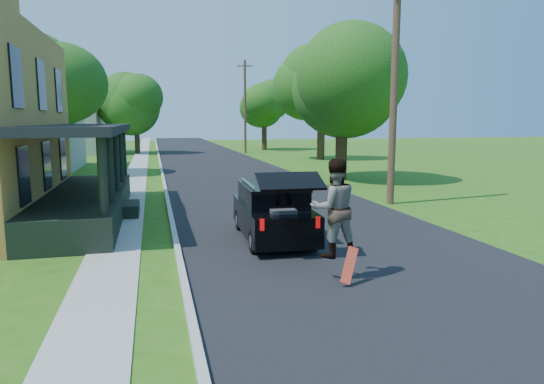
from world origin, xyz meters
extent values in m
plane|color=#2B5B12|center=(0.00, 0.00, 0.00)|extent=(140.00, 140.00, 0.00)
cube|color=black|center=(0.00, 20.00, 0.00)|extent=(8.00, 120.00, 0.02)
cube|color=#ADADA8|center=(-4.05, 20.00, 0.00)|extent=(0.15, 120.00, 0.12)
cube|color=#9F9D96|center=(-5.60, 20.00, 0.00)|extent=(1.30, 120.00, 0.03)
cube|color=#9F9D96|center=(-9.50, 6.00, 0.00)|extent=(6.50, 1.20, 0.03)
cube|color=black|center=(-6.80, 6.00, 0.45)|extent=(2.40, 10.00, 0.90)
cube|color=black|center=(-6.80, 6.00, 3.00)|extent=(2.60, 10.30, 0.25)
cube|color=#A9A495|center=(-13.50, 24.00, 2.50)|extent=(8.00, 8.00, 5.00)
pyramid|color=black|center=(-13.50, 24.00, 7.20)|extent=(12.78, 12.78, 2.20)
cube|color=#A9A495|center=(-13.50, 40.00, 2.50)|extent=(8.00, 8.00, 5.00)
pyramid|color=black|center=(-13.50, 40.00, 7.20)|extent=(12.78, 12.78, 2.20)
cube|color=black|center=(-1.40, 1.50, 0.59)|extent=(1.85, 4.09, 0.78)
cube|color=black|center=(-1.39, 1.64, 1.22)|extent=(1.65, 2.55, 0.50)
cube|color=black|center=(-1.39, 1.64, 1.49)|extent=(1.69, 2.63, 0.07)
cube|color=black|center=(-1.48, -0.46, 1.87)|extent=(1.59, 0.90, 0.35)
cube|color=#333338|center=(-1.45, 0.29, 0.87)|extent=(0.66, 0.57, 0.41)
cube|color=silver|center=(-2.07, 1.66, 1.57)|extent=(0.14, 2.21, 0.05)
cube|color=silver|center=(-0.72, 1.61, 1.57)|extent=(0.14, 2.21, 0.05)
cube|color=#990505|center=(-2.15, -0.46, 0.87)|extent=(0.11, 0.06, 0.27)
cube|color=#990505|center=(-0.80, -0.52, 0.87)|extent=(0.11, 0.06, 0.27)
cylinder|color=black|center=(-2.08, 2.86, 0.31)|extent=(0.24, 0.63, 0.62)
cylinder|color=black|center=(-0.61, 2.80, 0.31)|extent=(0.24, 0.63, 0.62)
cylinder|color=black|center=(-2.19, 0.20, 0.31)|extent=(0.24, 0.63, 0.62)
cylinder|color=black|center=(-0.72, 0.14, 0.31)|extent=(0.24, 0.63, 0.62)
imported|color=black|center=(-1.00, -2.07, 1.50)|extent=(1.01, 0.79, 2.04)
cube|color=red|center=(-0.83, -2.54, 0.42)|extent=(0.49, 0.37, 0.72)
cylinder|color=black|center=(-10.50, 19.55, 1.62)|extent=(0.74, 0.74, 3.24)
sphere|color=#40741F|center=(-10.50, 19.55, 5.02)|extent=(6.77, 6.77, 5.34)
sphere|color=#40741F|center=(-10.21, 19.12, 6.21)|extent=(5.87, 5.87, 4.63)
sphere|color=#40741F|center=(-10.86, 20.11, 5.61)|extent=(6.02, 6.02, 4.74)
cylinder|color=black|center=(-6.00, 38.28, 1.57)|extent=(0.64, 0.64, 3.15)
sphere|color=#40741F|center=(-6.00, 38.28, 4.84)|extent=(6.53, 6.53, 5.07)
sphere|color=#40741F|center=(-5.58, 38.16, 5.96)|extent=(5.66, 5.66, 4.39)
sphere|color=#40741F|center=(-6.54, 38.46, 5.40)|extent=(5.80, 5.80, 4.50)
cylinder|color=black|center=(5.50, 13.71, 1.54)|extent=(0.79, 0.79, 3.09)
sphere|color=#40741F|center=(5.50, 13.71, 4.88)|extent=(6.58, 6.58, 5.36)
sphere|color=#40741F|center=(6.03, 13.50, 6.07)|extent=(5.70, 5.70, 4.65)
sphere|color=#40741F|center=(4.83, 14.00, 5.47)|extent=(5.85, 5.85, 4.76)
cylinder|color=black|center=(9.09, 27.17, 2.16)|extent=(0.77, 0.77, 4.31)
sphere|color=#40741F|center=(9.09, 27.17, 6.39)|extent=(7.60, 7.60, 6.25)
sphere|color=#40741F|center=(9.61, 26.95, 7.78)|extent=(6.58, 6.58, 5.41)
sphere|color=#40741F|center=(8.44, 27.46, 7.09)|extent=(6.75, 6.75, 5.55)
cylinder|color=black|center=(7.50, 41.30, 1.61)|extent=(0.74, 0.74, 3.21)
sphere|color=#40741F|center=(7.50, 41.30, 4.74)|extent=(6.07, 6.07, 4.58)
sphere|color=#40741F|center=(7.73, 40.86, 5.75)|extent=(5.26, 5.26, 3.97)
sphere|color=#40741F|center=(7.21, 41.87, 5.25)|extent=(5.39, 5.39, 4.07)
cylinder|color=#472E21|center=(4.50, 6.00, 4.72)|extent=(0.36, 0.36, 9.43)
cylinder|color=#472E21|center=(4.50, 36.77, 4.55)|extent=(0.31, 0.31, 9.11)
cube|color=#472E21|center=(4.50, 36.77, 8.53)|extent=(1.50, 0.55, 0.11)
camera|label=1|loc=(-4.57, -11.24, 3.29)|focal=32.00mm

